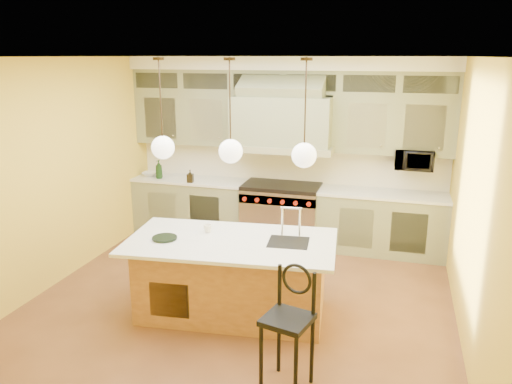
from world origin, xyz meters
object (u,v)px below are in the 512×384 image
(kitchen_island, at_px, (233,275))
(counter_stool, at_px, (289,321))
(range, at_px, (281,213))
(microwave, at_px, (414,159))

(kitchen_island, relative_size, counter_stool, 2.14)
(kitchen_island, xyz_separation_m, counter_stool, (0.91, -1.12, 0.18))
(kitchen_island, bearing_deg, range, 83.95)
(kitchen_island, distance_m, microwave, 3.32)
(range, distance_m, counter_stool, 3.63)
(counter_stool, relative_size, microwave, 2.11)
(microwave, bearing_deg, kitchen_island, -127.96)
(kitchen_island, distance_m, counter_stool, 1.45)
(range, xyz_separation_m, kitchen_island, (-0.00, -2.40, -0.01))
(kitchen_island, bearing_deg, counter_stool, -56.92)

